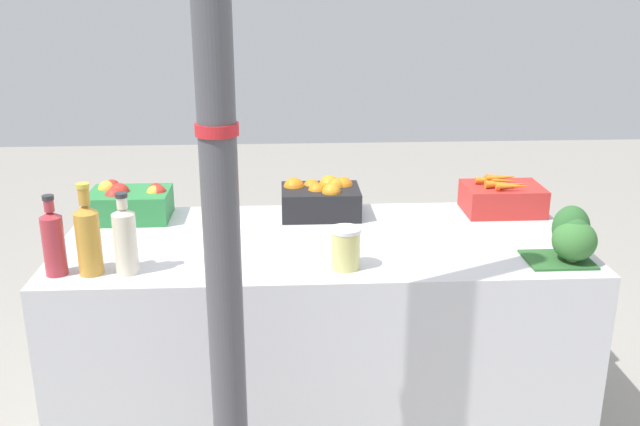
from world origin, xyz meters
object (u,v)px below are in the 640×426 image
object	(u,v)px
support_pole	(218,159)
broccoli_pile	(572,236)
juice_bottle_amber	(88,237)
orange_crate	(321,198)
juice_bottle_ruby	(53,241)
carrot_crate	(502,197)
pickle_jar	(345,248)
juice_bottle_cloudy	(125,239)
apple_crate	(130,202)

from	to	relation	value
support_pole	broccoli_pile	xyz separation A→B (m)	(1.13, 0.47, -0.40)
support_pole	juice_bottle_amber	bearing A→B (deg)	136.17
orange_crate	broccoli_pile	bearing A→B (deg)	-33.37
juice_bottle_ruby	support_pole	bearing A→B (deg)	-37.79
orange_crate	juice_bottle_amber	bearing A→B (deg)	-144.40
broccoli_pile	juice_bottle_ruby	distance (m)	1.70
carrot_crate	juice_bottle_ruby	world-z (taller)	juice_bottle_ruby
broccoli_pile	pickle_jar	size ratio (longest dim) A/B	1.62
juice_bottle_amber	juice_bottle_cloudy	distance (m)	0.12
apple_crate	broccoli_pile	world-z (taller)	broccoli_pile
broccoli_pile	pickle_jar	distance (m)	0.77
apple_crate	pickle_jar	bearing A→B (deg)	-34.15
juice_bottle_amber	apple_crate	bearing A→B (deg)	88.19
apple_crate	carrot_crate	xyz separation A→B (m)	(1.50, -0.00, -0.01)
orange_crate	juice_bottle_cloudy	xyz separation A→B (m)	(-0.66, -0.56, 0.05)
juice_bottle_amber	carrot_crate	bearing A→B (deg)	19.93
apple_crate	juice_bottle_ruby	distance (m)	0.57
pickle_jar	broccoli_pile	bearing A→B (deg)	1.34
broccoli_pile	pickle_jar	world-z (taller)	broccoli_pile
apple_crate	broccoli_pile	size ratio (longest dim) A/B	1.38
support_pole	pickle_jar	xyz separation A→B (m)	(0.36, 0.45, -0.42)
support_pole	pickle_jar	bearing A→B (deg)	51.32
broccoli_pile	apple_crate	bearing A→B (deg)	161.38
broccoli_pile	juice_bottle_ruby	bearing A→B (deg)	-179.29
orange_crate	apple_crate	bearing A→B (deg)	-179.58
orange_crate	support_pole	bearing A→B (deg)	-107.29
carrot_crate	pickle_jar	bearing A→B (deg)	-141.60
support_pole	apple_crate	xyz separation A→B (m)	(-0.45, 1.00, -0.42)
apple_crate	orange_crate	size ratio (longest dim) A/B	1.00
carrot_crate	broccoli_pile	distance (m)	0.53
broccoli_pile	support_pole	bearing A→B (deg)	-157.43
juice_bottle_ruby	carrot_crate	bearing A→B (deg)	18.67
apple_crate	juice_bottle_cloudy	size ratio (longest dim) A/B	1.15
juice_bottle_amber	pickle_jar	world-z (taller)	juice_bottle_amber
juice_bottle_cloudy	juice_bottle_amber	bearing A→B (deg)	180.00
juice_bottle_ruby	pickle_jar	world-z (taller)	juice_bottle_ruby
support_pole	juice_bottle_ruby	world-z (taller)	support_pole
support_pole	orange_crate	size ratio (longest dim) A/B	8.21
pickle_jar	juice_bottle_cloudy	bearing A→B (deg)	-179.74
broccoli_pile	juice_bottle_amber	distance (m)	1.59
orange_crate	pickle_jar	bearing A→B (deg)	-85.06
juice_bottle_ruby	juice_bottle_amber	distance (m)	0.11
juice_bottle_cloudy	pickle_jar	xyz separation A→B (m)	(0.71, 0.00, -0.05)
juice_bottle_amber	juice_bottle_ruby	bearing A→B (deg)	180.00
pickle_jar	juice_bottle_ruby	bearing A→B (deg)	-179.80
apple_crate	orange_crate	bearing A→B (deg)	0.42
carrot_crate	juice_bottle_cloudy	world-z (taller)	juice_bottle_cloudy
carrot_crate	juice_bottle_ruby	xyz separation A→B (m)	(-1.62, -0.55, 0.05)
orange_crate	carrot_crate	size ratio (longest dim) A/B	1.00
carrot_crate	juice_bottle_cloudy	size ratio (longest dim) A/B	1.15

